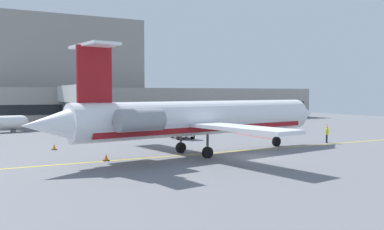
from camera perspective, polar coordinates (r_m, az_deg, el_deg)
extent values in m
cube|color=slate|center=(34.47, 8.34, -5.75)|extent=(120.00, 120.00, 0.10)
cube|color=yellow|center=(37.30, 5.19, -4.98)|extent=(108.00, 0.24, 0.01)
cube|color=red|center=(50.96, 8.23, -2.85)|extent=(0.30, 8.00, 0.01)
cube|color=gray|center=(79.60, -9.03, 1.44)|extent=(76.47, 15.74, 6.07)
cube|color=gray|center=(81.04, -17.23, 7.99)|extent=(27.75, 11.02, 12.65)
cube|color=black|center=(72.15, -7.03, 0.96)|extent=(73.41, 0.12, 1.56)
cube|color=silver|center=(60.42, -15.89, 2.80)|extent=(1.40, 16.82, 2.40)
cube|color=#2D333D|center=(51.34, -13.79, 2.81)|extent=(2.40, 2.00, 2.64)
cylinder|color=#4C4C51|center=(67.28, -17.05, 0.12)|extent=(0.44, 0.44, 3.88)
cylinder|color=#4C4C51|center=(53.09, -14.18, -0.58)|extent=(0.44, 0.44, 3.88)
cylinder|color=white|center=(35.34, 1.75, -0.38)|extent=(23.67, 6.51, 2.85)
cube|color=maroon|center=(35.39, 1.75, -1.65)|extent=(21.30, 5.86, 0.51)
cone|color=white|center=(44.38, 14.77, 0.21)|extent=(3.54, 3.25, 2.79)
cone|color=white|center=(29.12, -18.81, -1.27)|extent=(4.04, 2.98, 2.42)
cube|color=white|center=(39.50, -5.10, -0.66)|extent=(4.02, 9.36, 0.28)
cube|color=white|center=(30.03, 6.87, -1.83)|extent=(4.02, 9.36, 0.28)
cylinder|color=gray|center=(33.23, -10.93, -0.28)|extent=(3.62, 2.09, 1.57)
cylinder|color=gray|center=(29.25, -7.11, -0.70)|extent=(3.62, 2.09, 1.57)
cube|color=maroon|center=(30.19, -13.17, 5.43)|extent=(2.57, 0.64, 3.97)
cube|color=white|center=(30.34, -13.21, 9.18)|extent=(2.69, 4.82, 0.20)
cylinder|color=#3F3F44|center=(41.60, 11.45, -2.43)|extent=(0.20, 0.20, 1.22)
cylinder|color=black|center=(41.69, 11.44, -3.57)|extent=(0.94, 0.49, 0.90)
cylinder|color=#3F3F44|center=(36.27, -1.53, -3.16)|extent=(0.20, 0.20, 1.22)
cylinder|color=black|center=(36.37, -1.53, -4.47)|extent=(0.94, 0.49, 0.90)
cylinder|color=#3F3F44|center=(33.32, 2.14, -3.71)|extent=(0.20, 0.20, 1.22)
cylinder|color=black|center=(33.43, 2.14, -5.13)|extent=(0.94, 0.49, 0.90)
cube|color=#E5B20C|center=(53.30, -11.57, -1.88)|extent=(4.27, 2.33, 0.69)
cube|color=#C3970A|center=(53.74, -10.50, -0.79)|extent=(1.86, 1.73, 1.25)
cylinder|color=black|center=(54.69, -10.62, -2.11)|extent=(0.74, 0.40, 0.70)
cylinder|color=black|center=(53.26, -9.81, -2.23)|extent=(0.74, 0.40, 0.70)
cylinder|color=black|center=(53.45, -13.32, -2.25)|extent=(0.74, 0.40, 0.70)
cylinder|color=black|center=(51.99, -12.57, -2.39)|extent=(0.74, 0.40, 0.70)
cube|color=silver|center=(47.55, -1.34, -2.46)|extent=(2.02, 3.14, 0.60)
cube|color=#B8B1A9|center=(46.70, -0.99, -1.52)|extent=(1.66, 1.35, 1.08)
cylinder|color=black|center=(46.91, 0.08, -2.90)|extent=(0.35, 0.73, 0.70)
cylinder|color=black|center=(46.31, -1.89, -2.98)|extent=(0.35, 0.73, 0.70)
cylinder|color=black|center=(48.85, -0.82, -2.66)|extent=(0.35, 0.73, 0.70)
cylinder|color=black|center=(48.27, -2.72, -2.73)|extent=(0.35, 0.73, 0.70)
sphere|color=white|center=(60.65, -22.22, -0.90)|extent=(1.82, 1.82, 1.82)
cube|color=#59595B|center=(60.25, -23.19, -2.00)|extent=(0.60, 1.67, 0.35)
cylinder|color=#191E33|center=(45.74, 17.88, -3.10)|extent=(0.18, 0.18, 0.85)
cylinder|color=#191E33|center=(45.54, 17.89, -3.13)|extent=(0.18, 0.18, 0.85)
cylinder|color=yellow|center=(45.57, 17.90, -2.17)|extent=(0.34, 0.34, 0.66)
sphere|color=tan|center=(45.53, 17.91, -1.61)|extent=(0.24, 0.24, 0.24)
cylinder|color=yellow|center=(45.75, 17.90, -1.66)|extent=(0.33, 0.34, 0.50)
cylinder|color=#F2590C|center=(45.74, 17.90, -1.39)|extent=(0.06, 0.06, 0.28)
cylinder|color=yellow|center=(45.32, 17.92, -1.70)|extent=(0.33, 0.34, 0.50)
cylinder|color=#F2590C|center=(45.30, 17.92, -1.43)|extent=(0.06, 0.06, 0.28)
cone|color=orange|center=(40.27, -18.27, -4.14)|extent=(0.36, 0.36, 0.55)
cube|color=black|center=(40.30, -18.26, -4.50)|extent=(0.47, 0.47, 0.04)
cone|color=orange|center=(32.81, -11.63, -5.66)|extent=(0.36, 0.36, 0.55)
cube|color=black|center=(32.85, -11.62, -6.09)|extent=(0.47, 0.47, 0.04)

